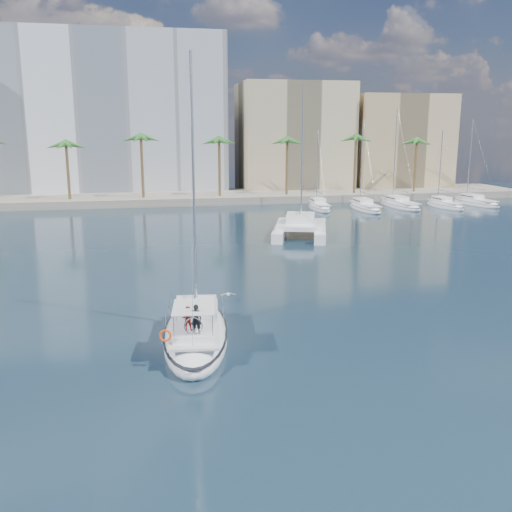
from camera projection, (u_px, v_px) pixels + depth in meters
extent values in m
plane|color=black|center=(242.00, 316.00, 37.04)|extent=(160.00, 160.00, 0.00)
cube|color=gray|center=(179.00, 198.00, 95.28)|extent=(120.00, 14.00, 1.20)
cube|color=white|center=(105.00, 116.00, 101.53)|extent=(42.00, 16.00, 28.00)
cube|color=tan|center=(293.00, 139.00, 106.03)|extent=(20.00, 14.00, 20.00)
cube|color=tan|center=(398.00, 144.00, 108.15)|extent=(18.00, 12.00, 18.00)
cylinder|color=brown|center=(180.00, 171.00, 90.43)|extent=(0.44, 0.44, 10.50)
sphere|color=#2E6926|center=(179.00, 138.00, 89.28)|extent=(3.60, 3.60, 3.60)
cylinder|color=brown|center=(381.00, 168.00, 96.92)|extent=(0.44, 0.44, 10.50)
sphere|color=#2E6926|center=(383.00, 137.00, 95.77)|extent=(3.60, 3.60, 3.60)
ellipsoid|color=white|center=(196.00, 335.00, 32.57)|extent=(4.92, 11.66, 2.35)
ellipsoid|color=black|center=(196.00, 330.00, 32.50)|extent=(4.97, 11.77, 0.18)
cube|color=silver|center=(195.00, 322.00, 32.16)|extent=(3.55, 8.73, 0.12)
cube|color=white|center=(196.00, 309.00, 33.36)|extent=(2.85, 3.96, 0.60)
cube|color=black|center=(196.00, 308.00, 33.35)|extent=(2.81, 3.53, 0.14)
cylinder|color=#B7BABF|center=(194.00, 185.00, 33.07)|extent=(0.15, 0.15, 14.83)
cylinder|color=#B7BABF|center=(195.00, 294.00, 32.14)|extent=(0.65, 4.55, 0.11)
cube|color=white|center=(194.00, 331.00, 30.00)|extent=(2.47, 3.06, 0.36)
cube|color=silver|center=(194.00, 307.00, 29.59)|extent=(2.47, 3.06, 0.04)
torus|color=silver|center=(193.00, 326.00, 28.79)|extent=(0.96, 0.17, 0.96)
torus|color=red|center=(165.00, 336.00, 28.33)|extent=(0.65, 0.27, 0.64)
imported|color=black|center=(196.00, 319.00, 29.00)|extent=(0.65, 0.53, 1.56)
imported|color=maroon|center=(188.00, 318.00, 29.54)|extent=(0.75, 0.67, 1.29)
cube|color=white|center=(281.00, 230.00, 65.11)|extent=(4.61, 11.21, 1.10)
cube|color=white|center=(320.00, 231.00, 64.62)|extent=(4.61, 11.21, 1.10)
cube|color=white|center=(300.00, 225.00, 64.15)|extent=(6.76, 7.51, 0.50)
cube|color=white|center=(300.00, 218.00, 64.55)|extent=(4.02, 4.21, 1.00)
cube|color=black|center=(300.00, 217.00, 64.53)|extent=(3.90, 3.78, 0.18)
cylinder|color=#B7BABF|center=(302.00, 154.00, 64.65)|extent=(0.18, 0.18, 15.18)
ellipsoid|color=silver|center=(228.00, 294.00, 39.73)|extent=(0.22, 0.42, 0.20)
sphere|color=silver|center=(228.00, 293.00, 39.92)|extent=(0.11, 0.11, 0.11)
cube|color=gray|center=(224.00, 294.00, 39.67)|extent=(0.49, 0.18, 0.12)
cube|color=gray|center=(233.00, 294.00, 39.79)|extent=(0.49, 0.18, 0.12)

